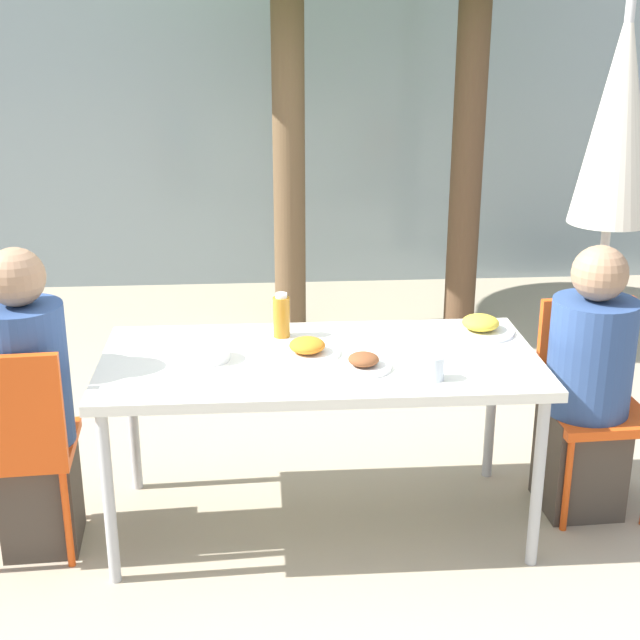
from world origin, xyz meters
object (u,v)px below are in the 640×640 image
Objects in this scene: person_right at (587,390)px; bottle at (281,316)px; chair_left at (15,437)px; closed_umbrella at (617,130)px; person_left at (31,410)px; drinking_cup at (434,368)px; salad_bowl at (210,352)px; chair_right at (590,388)px.

bottle is (-1.23, 0.19, 0.28)m from person_right.
closed_umbrella is (2.58, 1.03, 0.96)m from chair_left.
person_left is 0.58× the size of closed_umbrella.
chair_left is 0.72× the size of person_left.
bottle reaches higher than drinking_cup.
person_right is at bearing -0.50° from person_left.
closed_umbrella is 13.56× the size of salad_bowl.
closed_umbrella reaches higher than chair_right.
chair_right is at bearing 4.88° from salad_bowl.
drinking_cup is (-1.04, -1.13, -0.70)m from closed_umbrella.
bottle is (-1.58, -0.64, -0.65)m from closed_umbrella.
person_right is at bearing -112.77° from closed_umbrella.
bottle is 2.10× the size of drinking_cup.
person_left is 13.68× the size of drinking_cup.
person_right is 1.28m from bottle.
drinking_cup is at bearing -132.85° from closed_umbrella.
bottle reaches higher than chair_left.
bottle is (0.95, 0.31, 0.24)m from person_left.
bottle is at bearing -11.29° from person_right.
salad_bowl is (-1.51, -0.05, 0.23)m from person_right.
person_left is 2.24m from chair_right.
drinking_cup is 0.85m from salad_bowl.
closed_umbrella reaches higher than drinking_cup.
chair_right is 1.58m from salad_bowl.
closed_umbrella reaches higher than person_right.
bottle is (-1.28, 0.10, 0.31)m from chair_right.
chair_right is at bearing -4.60° from bottle.
person_right is at bearing 23.29° from drinking_cup.
chair_left is at bearing -158.17° from closed_umbrella.
chair_right is at bearing 3.51° from chair_left.
closed_umbrella is 23.40× the size of drinking_cup.
chair_left is 0.78m from salad_bowl.
person_left is (0.04, 0.08, 0.07)m from chair_left.
person_left is at bearing 58.06° from chair_left.
drinking_cup is (1.53, -0.09, 0.27)m from chair_left.
closed_umbrella is (2.53, 0.95, 0.89)m from person_left.
chair_left is 2.94m from closed_umbrella.
person_left is at bearing -162.04° from bottle.
salad_bowl is at bearing -0.82° from person_right.
drinking_cup is (0.53, -0.49, -0.04)m from bottle.
person_left is 7.93× the size of salad_bowl.
chair_left is 1.12m from bottle.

